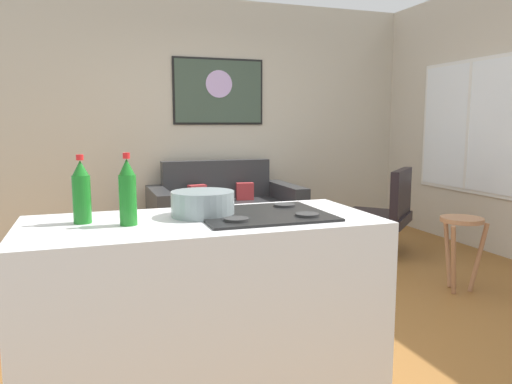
{
  "coord_description": "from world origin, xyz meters",
  "views": [
    {
      "loc": [
        -1.34,
        -3.43,
        1.35
      ],
      "look_at": [
        0.14,
        0.9,
        0.7
      ],
      "focal_mm": 34.37,
      "sensor_mm": 36.0,
      "label": 1
    }
  ],
  "objects_px": {
    "coffee_table": "(265,227)",
    "wall_painting": "(219,91)",
    "mixing_bowl": "(203,204)",
    "bar_stool": "(461,233)",
    "soda_bottle_2": "(128,193)",
    "soda_bottle": "(81,193)",
    "armchair": "(383,214)",
    "couch": "(225,216)"
  },
  "relations": [
    {
      "from": "bar_stool",
      "to": "soda_bottle",
      "type": "relative_size",
      "value": 2.0
    },
    {
      "from": "bar_stool",
      "to": "wall_painting",
      "type": "xyz_separation_m",
      "value": [
        -1.27,
        2.74,
        1.25
      ]
    },
    {
      "from": "couch",
      "to": "mixing_bowl",
      "type": "relative_size",
      "value": 5.59
    },
    {
      "from": "soda_bottle",
      "to": "soda_bottle_2",
      "type": "relative_size",
      "value": 0.97
    },
    {
      "from": "armchair",
      "to": "bar_stool",
      "type": "xyz_separation_m",
      "value": [
        -0.06,
        -1.18,
        0.06
      ]
    },
    {
      "from": "soda_bottle_2",
      "to": "wall_painting",
      "type": "distance_m",
      "value": 3.98
    },
    {
      "from": "armchair",
      "to": "wall_painting",
      "type": "relative_size",
      "value": 0.82
    },
    {
      "from": "wall_painting",
      "to": "coffee_table",
      "type": "bearing_deg",
      "value": -90.14
    },
    {
      "from": "bar_stool",
      "to": "soda_bottle",
      "type": "bearing_deg",
      "value": -163.48
    },
    {
      "from": "couch",
      "to": "coffee_table",
      "type": "height_order",
      "value": "couch"
    },
    {
      "from": "wall_painting",
      "to": "mixing_bowl",
      "type": "bearing_deg",
      "value": -105.83
    },
    {
      "from": "bar_stool",
      "to": "mixing_bowl",
      "type": "distance_m",
      "value": 2.48
    },
    {
      "from": "soda_bottle",
      "to": "mixing_bowl",
      "type": "bearing_deg",
      "value": -0.62
    },
    {
      "from": "wall_painting",
      "to": "soda_bottle",
      "type": "bearing_deg",
      "value": -113.47
    },
    {
      "from": "mixing_bowl",
      "to": "wall_painting",
      "type": "xyz_separation_m",
      "value": [
        1.01,
        3.58,
        0.76
      ]
    },
    {
      "from": "couch",
      "to": "soda_bottle",
      "type": "distance_m",
      "value": 3.48
    },
    {
      "from": "armchair",
      "to": "soda_bottle",
      "type": "distance_m",
      "value": 3.57
    },
    {
      "from": "couch",
      "to": "wall_painting",
      "type": "height_order",
      "value": "wall_painting"
    },
    {
      "from": "armchair",
      "to": "bar_stool",
      "type": "relative_size",
      "value": 1.51
    },
    {
      "from": "armchair",
      "to": "wall_painting",
      "type": "height_order",
      "value": "wall_painting"
    },
    {
      "from": "coffee_table",
      "to": "soda_bottle",
      "type": "xyz_separation_m",
      "value": [
        -1.55,
        -1.92,
        0.65
      ]
    },
    {
      "from": "coffee_table",
      "to": "couch",
      "type": "bearing_deg",
      "value": 93.82
    },
    {
      "from": "wall_painting",
      "to": "bar_stool",
      "type": "bearing_deg",
      "value": -65.19
    },
    {
      "from": "bar_stool",
      "to": "soda_bottle_2",
      "type": "height_order",
      "value": "soda_bottle_2"
    },
    {
      "from": "soda_bottle",
      "to": "soda_bottle_2",
      "type": "height_order",
      "value": "soda_bottle_2"
    },
    {
      "from": "bar_stool",
      "to": "coffee_table",
      "type": "bearing_deg",
      "value": 139.41
    },
    {
      "from": "couch",
      "to": "soda_bottle_2",
      "type": "relative_size",
      "value": 5.35
    },
    {
      "from": "coffee_table",
      "to": "soda_bottle_2",
      "type": "distance_m",
      "value": 2.53
    },
    {
      "from": "couch",
      "to": "bar_stool",
      "type": "xyz_separation_m",
      "value": [
        1.35,
        -2.22,
        0.18
      ]
    },
    {
      "from": "coffee_table",
      "to": "wall_painting",
      "type": "height_order",
      "value": "wall_painting"
    },
    {
      "from": "soda_bottle",
      "to": "armchair",
      "type": "bearing_deg",
      "value": 35.0
    },
    {
      "from": "coffee_table",
      "to": "soda_bottle",
      "type": "height_order",
      "value": "soda_bottle"
    },
    {
      "from": "mixing_bowl",
      "to": "wall_painting",
      "type": "height_order",
      "value": "wall_painting"
    },
    {
      "from": "bar_stool",
      "to": "mixing_bowl",
      "type": "bearing_deg",
      "value": -159.75
    },
    {
      "from": "mixing_bowl",
      "to": "bar_stool",
      "type": "bearing_deg",
      "value": 20.25
    },
    {
      "from": "couch",
      "to": "armchair",
      "type": "relative_size",
      "value": 1.84
    },
    {
      "from": "bar_stool",
      "to": "armchair",
      "type": "bearing_deg",
      "value": 87.01
    },
    {
      "from": "armchair",
      "to": "soda_bottle_2",
      "type": "distance_m",
      "value": 3.49
    },
    {
      "from": "couch",
      "to": "coffee_table",
      "type": "distance_m",
      "value": 1.14
    },
    {
      "from": "coffee_table",
      "to": "mixing_bowl",
      "type": "bearing_deg",
      "value": -117.66
    },
    {
      "from": "bar_stool",
      "to": "soda_bottle",
      "type": "height_order",
      "value": "soda_bottle"
    },
    {
      "from": "bar_stool",
      "to": "mixing_bowl",
      "type": "height_order",
      "value": "mixing_bowl"
    }
  ]
}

